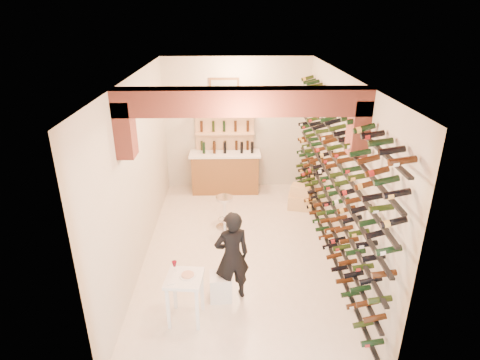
% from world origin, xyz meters
% --- Properties ---
extents(ground, '(6.00, 6.00, 0.00)m').
position_xyz_m(ground, '(0.00, 0.00, 0.00)').
color(ground, silver).
rests_on(ground, ground).
extents(room_shell, '(3.52, 6.02, 3.21)m').
position_xyz_m(room_shell, '(0.00, -0.26, 2.25)').
color(room_shell, beige).
rests_on(room_shell, ground).
extents(wine_rack, '(0.32, 5.70, 2.56)m').
position_xyz_m(wine_rack, '(1.53, 0.00, 1.55)').
color(wine_rack, black).
rests_on(wine_rack, ground).
extents(back_counter, '(1.70, 0.62, 1.29)m').
position_xyz_m(back_counter, '(-0.30, 2.65, 0.53)').
color(back_counter, brown).
rests_on(back_counter, ground).
extents(back_shelving, '(1.40, 0.31, 2.73)m').
position_xyz_m(back_shelving, '(-0.30, 2.89, 1.17)').
color(back_shelving, '#DEAC7D').
rests_on(back_shelving, ground).
extents(tasting_table, '(0.55, 0.55, 0.89)m').
position_xyz_m(tasting_table, '(-0.84, -1.79, 0.60)').
color(tasting_table, white).
rests_on(tasting_table, ground).
extents(white_stool, '(0.35, 0.35, 0.42)m').
position_xyz_m(white_stool, '(-0.34, -1.35, 0.21)').
color(white_stool, white).
rests_on(white_stool, ground).
extents(person, '(0.62, 0.49, 1.49)m').
position_xyz_m(person, '(-0.16, -1.32, 0.75)').
color(person, black).
rests_on(person, ground).
extents(chrome_barstool, '(0.36, 0.36, 0.70)m').
position_xyz_m(chrome_barstool, '(-0.30, 0.82, 0.41)').
color(chrome_barstool, silver).
rests_on(chrome_barstool, ground).
extents(crate_lower, '(0.60, 0.48, 0.32)m').
position_xyz_m(crate_lower, '(1.40, 1.67, 0.16)').
color(crate_lower, '#E3B77C').
rests_on(crate_lower, ground).
extents(crate_upper, '(0.50, 0.43, 0.25)m').
position_xyz_m(crate_upper, '(1.40, 1.67, 0.44)').
color(crate_upper, '#E3B77C').
rests_on(crate_upper, crate_lower).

